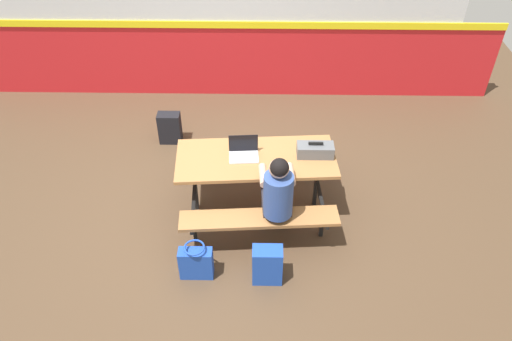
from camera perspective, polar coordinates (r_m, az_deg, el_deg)
name	(u,v)px	position (r m, az deg, el deg)	size (l,w,h in m)	color
ground_plane	(217,206)	(6.03, -4.42, -4.04)	(10.00, 10.00, 0.02)	#4C3826
accent_backdrop	(227,16)	(7.54, -3.33, 17.02)	(8.00, 0.14, 2.60)	red
picnic_table_main	(256,169)	(5.62, 0.00, 0.18)	(1.80, 1.66, 0.74)	#9E6B3D
student_nearer	(277,193)	(5.12, 2.44, -2.56)	(0.38, 0.53, 1.21)	#2D2D38
laptop_silver	(244,152)	(5.51, -1.41, 2.09)	(0.33, 0.24, 0.22)	silver
toolbox_grey	(315,150)	(5.54, 6.72, 2.31)	(0.40, 0.18, 0.18)	#595B60
backpack_dark	(267,265)	(5.11, 1.29, -10.60)	(0.30, 0.22, 0.44)	#1E47B2
tote_bag_bright	(196,263)	(5.20, -6.80, -10.31)	(0.34, 0.21, 0.43)	#1E47B2
satchel_spare	(170,128)	(6.98, -9.71, 4.78)	(0.30, 0.22, 0.44)	black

